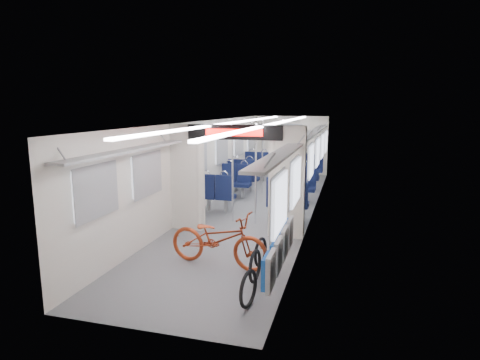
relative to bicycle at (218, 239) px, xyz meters
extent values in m
plane|color=#515456|center=(-0.22, 3.84, -0.47)|extent=(12.00, 12.00, 0.00)
cube|color=beige|center=(-1.67, 3.84, 0.68)|extent=(0.02, 12.00, 2.30)
cube|color=beige|center=(1.23, 3.84, 0.68)|extent=(0.02, 12.00, 2.30)
cube|color=beige|center=(-0.22, 9.84, 0.68)|extent=(2.90, 0.02, 2.30)
cube|color=beige|center=(-0.22, -2.16, 0.68)|extent=(2.90, 0.02, 2.30)
cube|color=silver|center=(-0.22, 3.84, 1.83)|extent=(2.90, 12.00, 0.02)
cube|color=white|center=(-0.77, 3.84, 1.80)|extent=(0.12, 11.40, 0.04)
cube|color=white|center=(0.33, 3.84, 1.80)|extent=(0.12, 11.40, 0.04)
cube|color=beige|center=(-1.35, 1.84, 0.53)|extent=(0.65, 0.18, 2.00)
cube|color=beige|center=(0.90, 1.84, 0.53)|extent=(0.65, 0.18, 2.00)
cube|color=beige|center=(-0.22, 1.84, 1.68)|extent=(2.90, 0.18, 0.30)
cylinder|color=beige|center=(-1.02, 1.84, 0.53)|extent=(0.20, 0.20, 2.00)
cylinder|color=beige|center=(0.58, 1.84, 0.53)|extent=(0.20, 0.20, 2.00)
cube|color=black|center=(-0.22, 1.73, 1.68)|extent=(2.00, 0.03, 0.30)
cube|color=#FF0C07|center=(-0.22, 1.71, 1.68)|extent=(1.20, 0.02, 0.14)
cube|color=silver|center=(-1.64, -0.96, 0.93)|extent=(0.04, 1.00, 0.75)
cube|color=silver|center=(1.20, -0.96, 0.93)|extent=(0.04, 1.00, 0.75)
cube|color=silver|center=(-1.64, 0.64, 0.93)|extent=(0.04, 1.00, 0.75)
cube|color=silver|center=(1.20, 0.64, 0.93)|extent=(0.04, 1.00, 0.75)
cube|color=silver|center=(-1.64, 3.34, 0.93)|extent=(0.04, 1.00, 0.75)
cube|color=silver|center=(1.20, 3.34, 0.93)|extent=(0.04, 1.00, 0.75)
cube|color=silver|center=(-1.64, 5.24, 0.93)|extent=(0.04, 1.00, 0.75)
cube|color=silver|center=(1.20, 5.24, 0.93)|extent=(0.04, 1.00, 0.75)
cube|color=silver|center=(-1.64, 7.14, 0.93)|extent=(0.04, 1.00, 0.75)
cube|color=silver|center=(1.20, 7.14, 0.93)|extent=(0.04, 1.00, 0.75)
cube|color=silver|center=(-1.64, 8.94, 0.93)|extent=(0.04, 1.00, 0.75)
cube|color=silver|center=(1.20, 8.94, 0.93)|extent=(0.04, 1.00, 0.75)
cube|color=gray|center=(-1.49, -0.16, 1.48)|extent=(0.30, 3.60, 0.04)
cube|color=gray|center=(1.05, -0.16, 1.48)|extent=(0.30, 3.60, 0.04)
cube|color=gray|center=(-1.49, 5.84, 1.48)|extent=(0.30, 7.60, 0.04)
cube|color=gray|center=(1.05, 5.84, 1.48)|extent=(0.30, 7.60, 0.04)
cube|color=gray|center=(-0.22, 9.78, 0.53)|extent=(0.90, 0.05, 2.00)
imported|color=#993316|center=(0.00, 0.00, 0.00)|extent=(1.87, 0.89, 0.94)
cube|color=gray|center=(1.16, -1.33, 0.11)|extent=(0.06, 0.43, 0.49)
cube|color=navy|center=(1.10, -1.33, 0.11)|extent=(0.06, 0.39, 0.41)
cube|color=gray|center=(1.16, -0.78, 0.11)|extent=(0.06, 0.43, 0.49)
cube|color=navy|center=(1.10, -0.78, 0.11)|extent=(0.06, 0.39, 0.41)
cube|color=gray|center=(1.16, -0.23, 0.11)|extent=(0.06, 0.43, 0.49)
cube|color=navy|center=(1.10, -0.23, 0.11)|extent=(0.06, 0.39, 0.41)
cube|color=gray|center=(1.16, 0.32, 0.11)|extent=(0.06, 0.43, 0.49)
cube|color=navy|center=(1.10, 0.32, 0.11)|extent=(0.06, 0.39, 0.41)
torus|color=black|center=(0.84, -1.26, -0.23)|extent=(0.14, 0.53, 0.53)
torus|color=black|center=(0.75, -0.48, -0.23)|extent=(0.09, 0.53, 0.53)
torus|color=black|center=(0.70, 0.16, -0.24)|extent=(0.13, 0.51, 0.51)
cube|color=#0B1233|center=(-0.92, 3.38, -0.07)|extent=(0.44, 0.41, 0.10)
cylinder|color=gray|center=(-0.92, 3.38, -0.30)|extent=(0.10, 0.10, 0.35)
cube|color=#0B1233|center=(-0.92, 3.22, 0.25)|extent=(0.44, 0.08, 0.54)
torus|color=silver|center=(-0.92, 3.22, 0.52)|extent=(0.22, 0.03, 0.22)
cube|color=#0B1233|center=(-0.92, 5.05, -0.07)|extent=(0.44, 0.41, 0.10)
cylinder|color=gray|center=(-0.92, 5.05, -0.30)|extent=(0.10, 0.10, 0.35)
cube|color=#0B1233|center=(-0.92, 5.22, 0.25)|extent=(0.44, 0.08, 0.54)
torus|color=silver|center=(-0.92, 5.22, 0.52)|extent=(0.22, 0.03, 0.22)
cube|color=#0B1233|center=(-1.39, 3.38, -0.07)|extent=(0.44, 0.41, 0.10)
cylinder|color=gray|center=(-1.39, 3.38, -0.30)|extent=(0.10, 0.10, 0.35)
cube|color=#0B1233|center=(-1.39, 3.22, 0.25)|extent=(0.44, 0.08, 0.54)
torus|color=silver|center=(-1.39, 3.22, 0.52)|extent=(0.22, 0.03, 0.22)
cube|color=#0B1233|center=(-1.39, 5.05, -0.07)|extent=(0.44, 0.41, 0.10)
cylinder|color=gray|center=(-1.39, 5.05, -0.30)|extent=(0.10, 0.10, 0.35)
cube|color=#0B1233|center=(-1.39, 5.22, 0.25)|extent=(0.44, 0.08, 0.54)
torus|color=silver|center=(-1.39, 5.22, 0.52)|extent=(0.22, 0.03, 0.22)
cube|color=#0B1233|center=(0.48, 3.06, -0.07)|extent=(0.49, 0.46, 0.10)
cylinder|color=gray|center=(0.48, 3.06, -0.30)|extent=(0.10, 0.10, 0.35)
cube|color=#0B1233|center=(0.48, 2.87, 0.28)|extent=(0.49, 0.09, 0.60)
torus|color=silver|center=(0.48, 2.87, 0.58)|extent=(0.25, 0.03, 0.25)
cube|color=#0B1233|center=(0.48, 4.92, -0.07)|extent=(0.49, 0.46, 0.10)
cylinder|color=gray|center=(0.48, 4.92, -0.30)|extent=(0.10, 0.10, 0.35)
cube|color=#0B1233|center=(0.48, 5.11, 0.28)|extent=(0.49, 0.09, 0.60)
torus|color=silver|center=(0.48, 5.11, 0.58)|extent=(0.25, 0.03, 0.25)
cube|color=#0B1233|center=(0.95, 3.06, -0.07)|extent=(0.49, 0.46, 0.10)
cylinder|color=gray|center=(0.95, 3.06, -0.30)|extent=(0.10, 0.10, 0.35)
cube|color=#0B1233|center=(0.95, 2.87, 0.28)|extent=(0.49, 0.09, 0.60)
torus|color=silver|center=(0.95, 2.87, 0.58)|extent=(0.25, 0.03, 0.25)
cube|color=#0B1233|center=(0.95, 4.92, -0.07)|extent=(0.49, 0.46, 0.10)
cylinder|color=gray|center=(0.95, 4.92, -0.30)|extent=(0.10, 0.10, 0.35)
cube|color=#0B1233|center=(0.95, 5.11, 0.28)|extent=(0.49, 0.09, 0.60)
torus|color=silver|center=(0.95, 5.11, 0.58)|extent=(0.25, 0.03, 0.25)
cube|color=#0B1233|center=(-0.92, 6.04, -0.07)|extent=(0.48, 0.45, 0.10)
cylinder|color=gray|center=(-0.92, 6.04, -0.30)|extent=(0.10, 0.10, 0.35)
cube|color=#0B1233|center=(-0.92, 5.85, 0.27)|extent=(0.48, 0.09, 0.59)
torus|color=silver|center=(-0.92, 5.85, 0.57)|extent=(0.24, 0.03, 0.24)
cube|color=#0B1233|center=(-0.92, 7.86, -0.07)|extent=(0.48, 0.45, 0.10)
cylinder|color=gray|center=(-0.92, 7.86, -0.30)|extent=(0.10, 0.10, 0.35)
cube|color=#0B1233|center=(-0.92, 8.04, 0.27)|extent=(0.48, 0.09, 0.59)
torus|color=silver|center=(-0.92, 8.04, 0.57)|extent=(0.24, 0.03, 0.24)
cube|color=#0B1233|center=(-1.39, 6.04, -0.07)|extent=(0.48, 0.45, 0.10)
cylinder|color=gray|center=(-1.39, 6.04, -0.30)|extent=(0.10, 0.10, 0.35)
cube|color=#0B1233|center=(-1.39, 5.85, 0.27)|extent=(0.48, 0.09, 0.59)
torus|color=silver|center=(-1.39, 5.85, 0.57)|extent=(0.24, 0.03, 0.24)
cube|color=#0B1233|center=(-1.39, 7.86, -0.07)|extent=(0.48, 0.45, 0.10)
cylinder|color=gray|center=(-1.39, 7.86, -0.30)|extent=(0.10, 0.10, 0.35)
cube|color=#0B1233|center=(-1.39, 8.04, 0.27)|extent=(0.48, 0.09, 0.59)
torus|color=silver|center=(-1.39, 8.04, 0.57)|extent=(0.24, 0.03, 0.24)
cube|color=#0B1233|center=(0.48, 6.72, -0.07)|extent=(0.42, 0.39, 0.10)
cylinder|color=gray|center=(0.48, 6.72, -0.30)|extent=(0.10, 0.10, 0.35)
cube|color=#0B1233|center=(0.48, 6.56, 0.24)|extent=(0.42, 0.08, 0.52)
torus|color=silver|center=(0.48, 6.56, 0.50)|extent=(0.22, 0.03, 0.22)
cube|color=#0B1233|center=(0.48, 8.31, -0.07)|extent=(0.42, 0.39, 0.10)
cylinder|color=gray|center=(0.48, 8.31, -0.30)|extent=(0.10, 0.10, 0.35)
cube|color=#0B1233|center=(0.48, 8.47, 0.24)|extent=(0.42, 0.08, 0.52)
torus|color=silver|center=(0.48, 8.47, 0.50)|extent=(0.22, 0.03, 0.22)
cube|color=#0B1233|center=(0.95, 6.72, -0.07)|extent=(0.42, 0.39, 0.10)
cylinder|color=gray|center=(0.95, 6.72, -0.30)|extent=(0.10, 0.10, 0.35)
cube|color=#0B1233|center=(0.95, 6.56, 0.24)|extent=(0.42, 0.08, 0.52)
torus|color=silver|center=(0.95, 6.56, 0.50)|extent=(0.22, 0.03, 0.22)
cube|color=#0B1233|center=(0.95, 8.31, -0.07)|extent=(0.42, 0.39, 0.10)
cylinder|color=gray|center=(0.95, 8.31, -0.30)|extent=(0.10, 0.10, 0.35)
cube|color=#0B1233|center=(0.95, 8.47, 0.24)|extent=(0.42, 0.08, 0.52)
torus|color=silver|center=(0.95, 8.47, 0.50)|extent=(0.22, 0.03, 0.22)
cylinder|color=silver|center=(-0.52, 2.63, 0.68)|extent=(0.04, 0.04, 2.30)
cylinder|color=silver|center=(0.04, 2.57, 0.68)|extent=(0.04, 0.04, 2.30)
cylinder|color=silver|center=(-0.51, 5.83, 0.68)|extent=(0.04, 0.04, 2.30)
cylinder|color=silver|center=(0.16, 5.51, 0.68)|extent=(0.04, 0.04, 2.30)
camera|label=1|loc=(2.06, -6.12, 2.20)|focal=30.00mm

